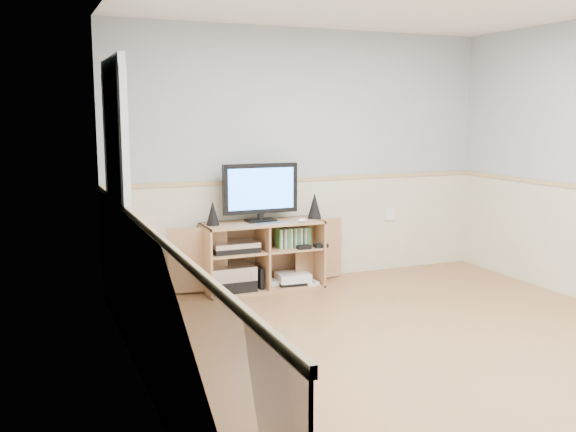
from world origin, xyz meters
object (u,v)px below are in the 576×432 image
at_px(media_cabinet, 261,254).
at_px(keyboard, 272,224).
at_px(monitor, 260,190).
at_px(game_consoles, 291,279).

relative_size(media_cabinet, keyboard, 5.96).
height_order(media_cabinet, monitor, monitor).
height_order(keyboard, game_consoles, keyboard).
bearing_deg(game_consoles, monitor, 168.42).
bearing_deg(game_consoles, keyboard, -152.80).
xyz_separation_m(media_cabinet, game_consoles, (0.30, -0.07, -0.26)).
bearing_deg(media_cabinet, keyboard, -75.84).
relative_size(media_cabinet, monitor, 2.41).
bearing_deg(media_cabinet, monitor, -90.00).
bearing_deg(keyboard, monitor, 98.14).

